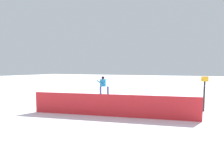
# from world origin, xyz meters

# --- Properties ---
(ground_plane) EXTENTS (120.00, 120.00, 0.00)m
(ground_plane) POSITION_xyz_m (0.00, 0.00, 0.00)
(ground_plane) COLOR white
(grind_box) EXTENTS (6.86, 1.76, 0.55)m
(grind_box) POSITION_xyz_m (0.00, 0.00, 0.25)
(grind_box) COLOR white
(grind_box) RESTS_ON ground_plane
(snowboarder) EXTENTS (1.52, 0.64, 1.45)m
(snowboarder) POSITION_xyz_m (2.02, 0.39, 1.34)
(snowboarder) COLOR green
(snowboarder) RESTS_ON grind_box
(safety_fence) EXTENTS (8.86, 1.74, 1.19)m
(safety_fence) POSITION_xyz_m (0.00, 3.58, 0.60)
(safety_fence) COLOR red
(safety_fence) RESTS_ON ground_plane
(trail_marker) EXTENTS (0.40, 0.10, 2.09)m
(trail_marker) POSITION_xyz_m (-4.62, 0.31, 1.12)
(trail_marker) COLOR #262628
(trail_marker) RESTS_ON ground_plane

